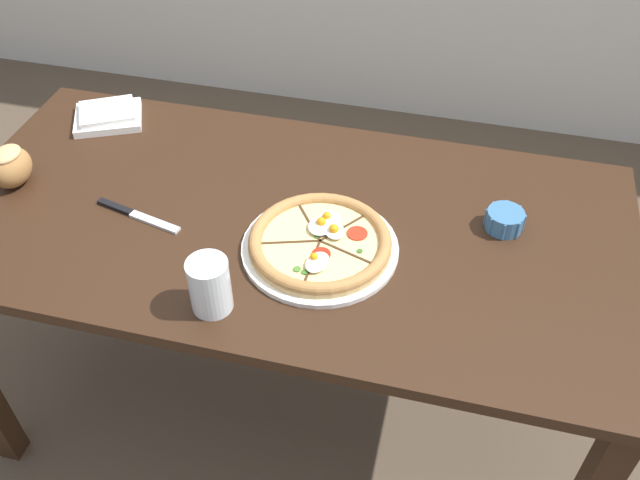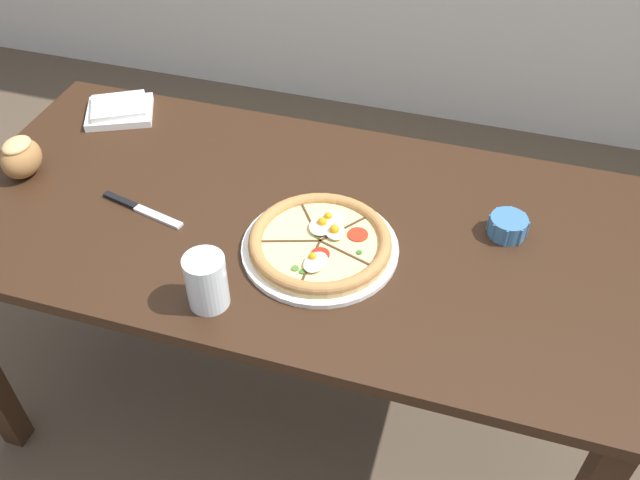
{
  "view_description": "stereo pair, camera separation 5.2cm",
  "coord_description": "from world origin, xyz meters",
  "px_view_note": "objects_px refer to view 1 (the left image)",
  "views": [
    {
      "loc": [
        0.36,
        -1.11,
        1.79
      ],
      "look_at": [
        0.1,
        -0.08,
        0.79
      ],
      "focal_mm": 38.0,
      "sensor_mm": 36.0,
      "label": 1
    },
    {
      "loc": [
        0.41,
        -1.09,
        1.79
      ],
      "look_at": [
        0.1,
        -0.08,
        0.79
      ],
      "focal_mm": 38.0,
      "sensor_mm": 36.0,
      "label": 2
    }
  ],
  "objects_px": {
    "dining_table": "(286,249)",
    "ramekin_bowl": "(505,220)",
    "water_glass": "(210,288)",
    "napkin_folded": "(108,116)",
    "knife_main": "(137,215)",
    "pizza": "(320,243)",
    "bread_piece_near": "(11,166)"
  },
  "relations": [
    {
      "from": "dining_table",
      "to": "bread_piece_near",
      "type": "xyz_separation_m",
      "value": [
        -0.67,
        -0.03,
        0.15
      ]
    },
    {
      "from": "ramekin_bowl",
      "to": "dining_table",
      "type": "bearing_deg",
      "value": -169.82
    },
    {
      "from": "dining_table",
      "to": "napkin_folded",
      "type": "bearing_deg",
      "value": 154.99
    },
    {
      "from": "pizza",
      "to": "napkin_folded",
      "type": "relative_size",
      "value": 1.56
    },
    {
      "from": "pizza",
      "to": "knife_main",
      "type": "relative_size",
      "value": 1.53
    },
    {
      "from": "napkin_folded",
      "to": "water_glass",
      "type": "relative_size",
      "value": 1.84
    },
    {
      "from": "bread_piece_near",
      "to": "napkin_folded",
      "type": "bearing_deg",
      "value": 73.37
    },
    {
      "from": "water_glass",
      "to": "napkin_folded",
      "type": "bearing_deg",
      "value": 132.42
    },
    {
      "from": "knife_main",
      "to": "water_glass",
      "type": "xyz_separation_m",
      "value": [
        0.27,
        -0.21,
        0.05
      ]
    },
    {
      "from": "dining_table",
      "to": "napkin_folded",
      "type": "distance_m",
      "value": 0.65
    },
    {
      "from": "bread_piece_near",
      "to": "water_glass",
      "type": "xyz_separation_m",
      "value": [
        0.6,
        -0.26,
        0.0
      ]
    },
    {
      "from": "napkin_folded",
      "to": "pizza",
      "type": "bearing_deg",
      "value": -27.25
    },
    {
      "from": "pizza",
      "to": "napkin_folded",
      "type": "distance_m",
      "value": 0.77
    },
    {
      "from": "napkin_folded",
      "to": "knife_main",
      "type": "bearing_deg",
      "value": -54.68
    },
    {
      "from": "napkin_folded",
      "to": "knife_main",
      "type": "xyz_separation_m",
      "value": [
        0.24,
        -0.35,
        -0.01
      ]
    },
    {
      "from": "napkin_folded",
      "to": "knife_main",
      "type": "height_order",
      "value": "napkin_folded"
    },
    {
      "from": "bread_piece_near",
      "to": "knife_main",
      "type": "xyz_separation_m",
      "value": [
        0.34,
        -0.04,
        -0.05
      ]
    },
    {
      "from": "dining_table",
      "to": "ramekin_bowl",
      "type": "xyz_separation_m",
      "value": [
        0.49,
        0.09,
        0.12
      ]
    },
    {
      "from": "pizza",
      "to": "water_glass",
      "type": "bearing_deg",
      "value": -129.27
    },
    {
      "from": "bread_piece_near",
      "to": "ramekin_bowl",
      "type": "bearing_deg",
      "value": 6.05
    },
    {
      "from": "water_glass",
      "to": "dining_table",
      "type": "bearing_deg",
      "value": 77.35
    },
    {
      "from": "ramekin_bowl",
      "to": "bread_piece_near",
      "type": "xyz_separation_m",
      "value": [
        -1.15,
        -0.12,
        0.03
      ]
    },
    {
      "from": "dining_table",
      "to": "ramekin_bowl",
      "type": "relative_size",
      "value": 17.73
    },
    {
      "from": "ramekin_bowl",
      "to": "pizza",
      "type": "bearing_deg",
      "value": -156.11
    },
    {
      "from": "dining_table",
      "to": "water_glass",
      "type": "bearing_deg",
      "value": -102.65
    },
    {
      "from": "dining_table",
      "to": "ramekin_bowl",
      "type": "distance_m",
      "value": 0.51
    },
    {
      "from": "ramekin_bowl",
      "to": "water_glass",
      "type": "xyz_separation_m",
      "value": [
        -0.55,
        -0.38,
        0.03
      ]
    },
    {
      "from": "knife_main",
      "to": "water_glass",
      "type": "distance_m",
      "value": 0.34
    },
    {
      "from": "ramekin_bowl",
      "to": "water_glass",
      "type": "bearing_deg",
      "value": -145.67
    },
    {
      "from": "napkin_folded",
      "to": "dining_table",
      "type": "bearing_deg",
      "value": -25.01
    },
    {
      "from": "napkin_folded",
      "to": "water_glass",
      "type": "height_order",
      "value": "water_glass"
    },
    {
      "from": "pizza",
      "to": "water_glass",
      "type": "relative_size",
      "value": 2.86
    }
  ]
}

